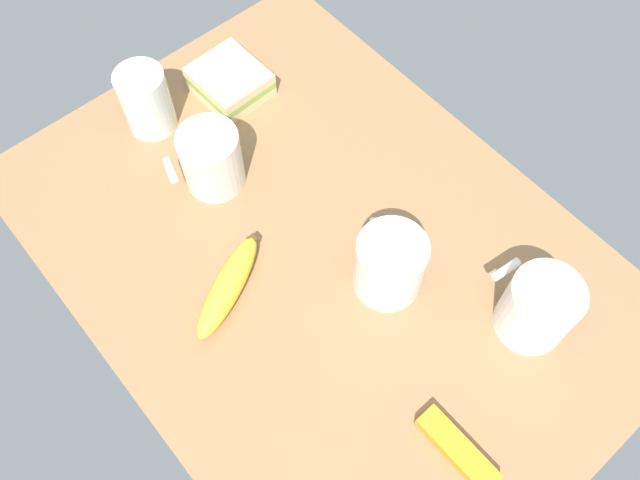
{
  "coord_description": "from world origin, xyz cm",
  "views": [
    {
      "loc": [
        -33.21,
        28.53,
        86.25
      ],
      "look_at": [
        0.0,
        0.0,
        5.0
      ],
      "focal_mm": 37.33,
      "sensor_mm": 36.0,
      "label": 1
    }
  ],
  "objects_px": {
    "sandwich_main": "(230,81)",
    "coffee_mug_black": "(390,264)",
    "banana": "(228,286)",
    "snack_bar": "(457,449)",
    "coffee_mug_milky": "(211,159)",
    "glass_of_milk": "(147,103)",
    "coffee_mug_spare": "(538,308)"
  },
  "relations": [
    {
      "from": "sandwich_main",
      "to": "coffee_mug_black",
      "type": "bearing_deg",
      "value": 174.01
    },
    {
      "from": "banana",
      "to": "snack_bar",
      "type": "bearing_deg",
      "value": -166.85
    },
    {
      "from": "coffee_mug_black",
      "to": "snack_bar",
      "type": "bearing_deg",
      "value": 157.35
    },
    {
      "from": "coffee_mug_milky",
      "to": "sandwich_main",
      "type": "height_order",
      "value": "coffee_mug_milky"
    },
    {
      "from": "glass_of_milk",
      "to": "coffee_mug_black",
      "type": "bearing_deg",
      "value": -168.42
    },
    {
      "from": "coffee_mug_milky",
      "to": "snack_bar",
      "type": "distance_m",
      "value": 0.52
    },
    {
      "from": "coffee_mug_black",
      "to": "coffee_mug_spare",
      "type": "height_order",
      "value": "same"
    },
    {
      "from": "coffee_mug_milky",
      "to": "sandwich_main",
      "type": "distance_m",
      "value": 0.18
    },
    {
      "from": "banana",
      "to": "snack_bar",
      "type": "distance_m",
      "value": 0.36
    },
    {
      "from": "banana",
      "to": "snack_bar",
      "type": "relative_size",
      "value": 1.42
    },
    {
      "from": "banana",
      "to": "coffee_mug_spare",
      "type": "bearing_deg",
      "value": -137.07
    },
    {
      "from": "glass_of_milk",
      "to": "sandwich_main",
      "type": "bearing_deg",
      "value": -101.37
    },
    {
      "from": "coffee_mug_milky",
      "to": "sandwich_main",
      "type": "bearing_deg",
      "value": -44.7
    },
    {
      "from": "glass_of_milk",
      "to": "coffee_mug_milky",
      "type": "bearing_deg",
      "value": -175.48
    },
    {
      "from": "coffee_mug_spare",
      "to": "glass_of_milk",
      "type": "height_order",
      "value": "glass_of_milk"
    },
    {
      "from": "coffee_mug_black",
      "to": "coffee_mug_milky",
      "type": "bearing_deg",
      "value": 15.1
    },
    {
      "from": "snack_bar",
      "to": "coffee_mug_spare",
      "type": "bearing_deg",
      "value": -74.91
    },
    {
      "from": "coffee_mug_black",
      "to": "snack_bar",
      "type": "relative_size",
      "value": 1.0
    },
    {
      "from": "coffee_mug_spare",
      "to": "sandwich_main",
      "type": "xyz_separation_m",
      "value": [
        0.58,
        0.06,
        -0.03
      ]
    },
    {
      "from": "coffee_mug_spare",
      "to": "glass_of_milk",
      "type": "xyz_separation_m",
      "value": [
        0.61,
        0.19,
        -0.0
      ]
    },
    {
      "from": "coffee_mug_black",
      "to": "coffee_mug_spare",
      "type": "relative_size",
      "value": 0.97
    },
    {
      "from": "coffee_mug_black",
      "to": "snack_bar",
      "type": "distance_m",
      "value": 0.25
    },
    {
      "from": "coffee_mug_spare",
      "to": "sandwich_main",
      "type": "bearing_deg",
      "value": 5.69
    },
    {
      "from": "coffee_mug_spare",
      "to": "snack_bar",
      "type": "distance_m",
      "value": 0.21
    },
    {
      "from": "coffee_mug_black",
      "to": "glass_of_milk",
      "type": "bearing_deg",
      "value": 11.58
    },
    {
      "from": "coffee_mug_spare",
      "to": "sandwich_main",
      "type": "height_order",
      "value": "coffee_mug_spare"
    },
    {
      "from": "coffee_mug_spare",
      "to": "coffee_mug_black",
      "type": "bearing_deg",
      "value": 31.05
    },
    {
      "from": "coffee_mug_black",
      "to": "coffee_mug_milky",
      "type": "height_order",
      "value": "same"
    },
    {
      "from": "banana",
      "to": "sandwich_main",
      "type": "bearing_deg",
      "value": -37.41
    },
    {
      "from": "snack_bar",
      "to": "coffee_mug_black",
      "type": "bearing_deg",
      "value": -23.1
    },
    {
      "from": "coffee_mug_milky",
      "to": "banana",
      "type": "bearing_deg",
      "value": 149.27
    },
    {
      "from": "coffee_mug_spare",
      "to": "glass_of_milk",
      "type": "bearing_deg",
      "value": 17.47
    }
  ]
}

